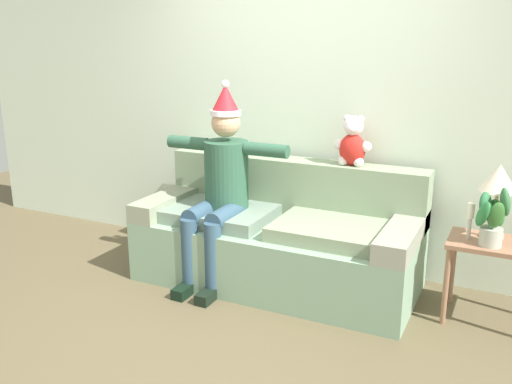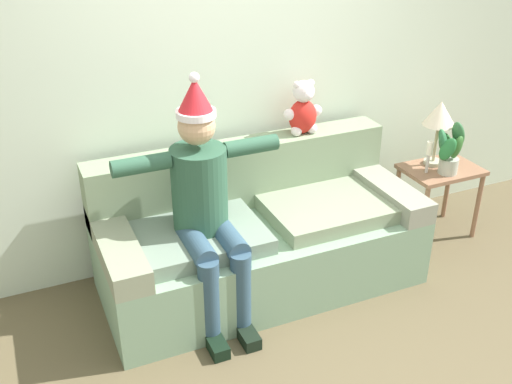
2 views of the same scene
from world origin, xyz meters
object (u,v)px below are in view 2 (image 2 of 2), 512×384
(person_seated, at_px, (205,201))
(candle_tall, at_px, (429,153))
(table_lamp, at_px, (440,116))
(teddy_bear, at_px, (303,110))
(side_table, at_px, (440,179))
(couch, at_px, (258,236))
(potted_plant, at_px, (450,150))

(person_seated, distance_m, candle_tall, 1.79)
(person_seated, bearing_deg, table_lamp, 7.90)
(teddy_bear, relative_size, side_table, 0.67)
(side_table, relative_size, table_lamp, 1.14)
(side_table, bearing_deg, table_lamp, 102.76)
(couch, relative_size, person_seated, 1.37)
(person_seated, relative_size, potted_plant, 3.90)
(couch, height_order, candle_tall, couch)
(person_seated, xyz_separation_m, candle_tall, (1.78, 0.17, -0.07))
(table_lamp, xyz_separation_m, candle_tall, (-0.14, -0.10, -0.23))
(couch, xyz_separation_m, person_seated, (-0.42, -0.17, 0.44))
(teddy_bear, bearing_deg, side_table, -14.35)
(teddy_bear, distance_m, potted_plant, 1.14)
(teddy_bear, height_order, side_table, teddy_bear)
(couch, height_order, teddy_bear, teddy_bear)
(side_table, distance_m, potted_plant, 0.29)
(potted_plant, bearing_deg, person_seated, -176.90)
(couch, distance_m, teddy_bear, 0.92)
(couch, relative_size, candle_tall, 8.64)
(side_table, relative_size, candle_tall, 2.31)
(couch, bearing_deg, teddy_bear, 31.27)
(couch, bearing_deg, table_lamp, 3.62)
(teddy_bear, xyz_separation_m, side_table, (1.05, -0.27, -0.62))
(candle_tall, bearing_deg, table_lamp, 35.98)
(teddy_bear, xyz_separation_m, potted_plant, (1.03, -0.35, -0.34))
(teddy_bear, distance_m, table_lamp, 1.06)
(couch, distance_m, side_table, 1.53)
(teddy_bear, height_order, potted_plant, teddy_bear)
(side_table, xyz_separation_m, candle_tall, (-0.16, -0.02, 0.25))
(potted_plant, bearing_deg, teddy_bear, 161.17)
(teddy_bear, bearing_deg, couch, -148.73)
(candle_tall, bearing_deg, teddy_bear, 162.08)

